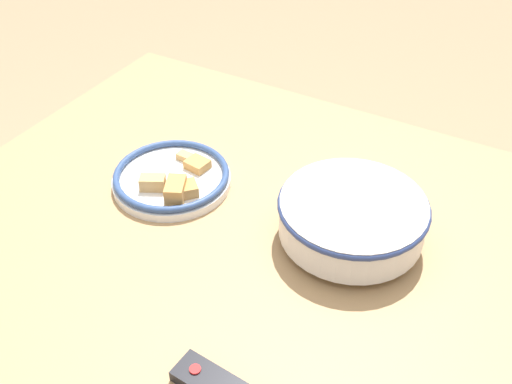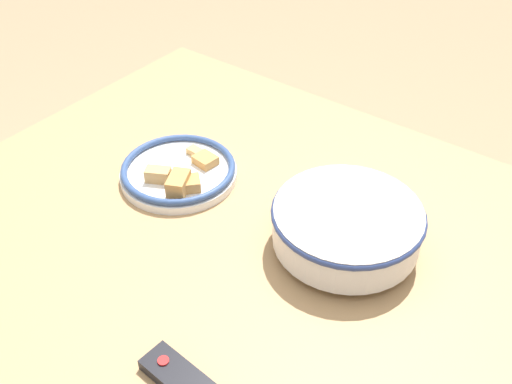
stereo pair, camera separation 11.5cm
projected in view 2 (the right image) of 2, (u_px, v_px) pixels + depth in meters
dining_table at (225, 254)px, 1.21m from camera, size 1.15×1.02×0.77m
noodle_bowl at (347, 225)px, 1.07m from camera, size 0.27×0.27×0.09m
food_plate at (179, 172)px, 1.25m from camera, size 0.24×0.24×0.05m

